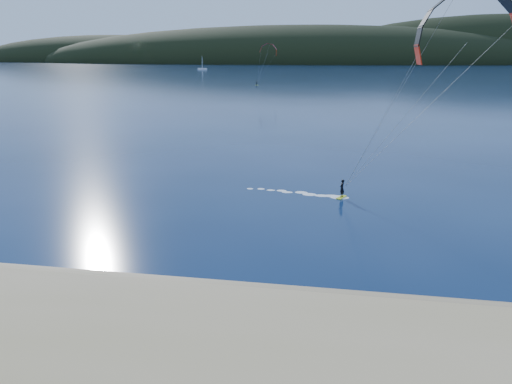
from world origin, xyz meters
TOP-DOWN VIEW (x-y plane):
  - ground at (0.00, 0.00)m, footprint 1800.00×1800.00m
  - wet_sand at (0.00, 4.50)m, footprint 220.00×2.50m
  - headland at (0.63, 745.28)m, footprint 1200.00×310.00m
  - kitesurfer_near at (19.12, 19.68)m, footprint 23.95×9.51m
  - kitesurfer_far at (-20.52, 193.90)m, footprint 10.99×7.64m
  - sailboat at (-110.20, 404.31)m, footprint 8.86×5.54m

SIDE VIEW (x-z plane):
  - ground at x=0.00m, z-range 0.00..0.00m
  - headland at x=0.63m, z-range -70.00..70.00m
  - wet_sand at x=0.00m, z-range 0.00..0.10m
  - sailboat at x=-110.20m, z-range -5.27..7.09m
  - kitesurfer_far at x=-20.52m, z-range 5.83..23.17m
  - kitesurfer_near at x=19.12m, z-range 5.34..24.31m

